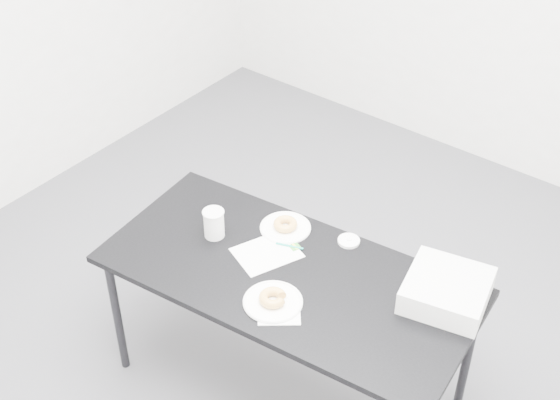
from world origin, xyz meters
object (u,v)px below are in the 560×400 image
Objects in this scene: coffee_cup at (214,223)px; scorecard at (267,253)px; plate_far at (285,228)px; bakery_box at (447,290)px; table at (288,283)px; pen at (290,246)px; donut_near at (273,298)px; plate_near at (273,302)px; donut_far at (285,224)px.

scorecard is at bearing 10.73° from coffee_cup.
bakery_box reaches higher than plate_far.
bakery_box is at bearing 17.87° from table.
plate_far is (-0.04, 0.17, 0.00)m from scorecard.
donut_near reaches higher than pen.
bakery_box is (0.65, 0.12, 0.04)m from pen.
pen is (-0.09, 0.13, 0.06)m from table.
scorecard is at bearing 133.07° from donut_near.
plate_near is 1.78× the size of coffee_cup.
plate_near is at bearing -58.76° from donut_far.
donut_near is 0.65m from bakery_box.
coffee_cup reaches higher than donut_near.
donut_far is 0.30m from coffee_cup.
coffee_cup is (-0.44, 0.16, 0.06)m from plate_near.
donut_far is (-0.04, 0.17, 0.02)m from scorecard.
plate_far is 0.02m from donut_far.
table is 15.32× the size of donut_far.
donut_near is 1.05× the size of donut_far.
pen is 0.12m from plate_far.
plate_near is (0.19, -0.21, 0.01)m from scorecard.
pen is at bearing 115.98° from plate_near.
bakery_box reaches higher than pen.
donut_near reaches higher than plate_far.
scorecard is at bearing 133.07° from plate_near.
bakery_box is at bearing 39.00° from donut_near.
bakery_box reaches higher than donut_near.
donut_far is 0.74m from bakery_box.
table is at bearing 0.40° from coffee_cup.
bakery_box is (0.70, 0.20, 0.05)m from scorecard.
plate_near is at bearing 0.00° from donut_near.
pen is 0.91× the size of coffee_cup.
plate_far is 1.69× the size of coffee_cup.
donut_near is 0.44m from plate_far.
plate_far is 0.31m from coffee_cup.
bakery_box is at bearing -10.02° from pen.
table is 0.18m from plate_near.
plate_far reaches higher than table.
scorecard is 1.10× the size of plate_near.
plate_near is 1.05× the size of plate_far.
table is 12.19× the size of coffee_cup.
table is 6.20× the size of scorecard.
coffee_cup is at bearing 159.57° from plate_near.
donut_near is at bearing -58.76° from donut_far.
coffee_cup is (-0.38, -0.00, 0.12)m from table.
pen is 0.39× the size of bakery_box.
plate_near reaches higher than table.
coffee_cup is at bearing -176.11° from pen.
donut_near is (0.00, 0.00, 0.02)m from plate_near.
coffee_cup is 0.42× the size of bakery_box.
table is 13.36× the size of pen.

